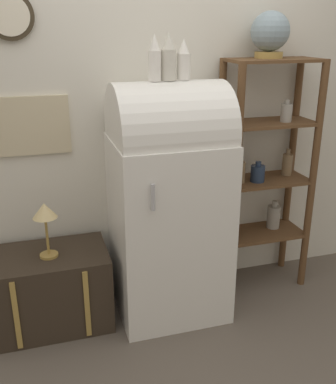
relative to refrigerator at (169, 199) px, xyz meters
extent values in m
plane|color=#60564C|center=(0.00, -0.24, -0.79)|extent=(12.00, 12.00, 0.00)
cube|color=silver|center=(0.00, 0.34, 0.56)|extent=(7.00, 0.05, 2.70)
cylinder|color=#382D1E|center=(-0.83, 0.30, 1.07)|extent=(0.27, 0.03, 0.27)
cylinder|color=beige|center=(-0.83, 0.28, 1.07)|extent=(0.22, 0.01, 0.22)
cube|color=#C6B793|center=(-0.81, 0.30, 0.45)|extent=(0.52, 0.02, 0.36)
cube|color=white|center=(0.00, 0.00, -0.20)|extent=(0.69, 0.62, 1.17)
cylinder|color=white|center=(0.00, 0.00, 0.43)|extent=(0.67, 0.59, 0.59)
cylinder|color=#B7B7BC|center=(-0.19, -0.33, 0.15)|extent=(0.02, 0.02, 0.15)
cube|color=#33281E|center=(-0.77, 0.04, -0.54)|extent=(0.73, 0.46, 0.49)
cube|color=#AD8942|center=(-0.97, -0.20, -0.54)|extent=(0.03, 0.01, 0.44)
cube|color=#AD8942|center=(-0.57, -0.20, -0.54)|extent=(0.03, 0.01, 0.44)
cylinder|color=brown|center=(0.45, -0.02, 0.02)|extent=(0.05, 0.05, 1.61)
cylinder|color=brown|center=(1.02, -0.02, 0.02)|extent=(0.05, 0.05, 1.61)
cylinder|color=brown|center=(0.45, 0.27, 0.02)|extent=(0.05, 0.05, 1.61)
cylinder|color=brown|center=(1.02, 0.27, 0.02)|extent=(0.05, 0.05, 1.61)
cube|color=brown|center=(0.74, 0.12, -0.39)|extent=(0.60, 0.31, 0.02)
cube|color=brown|center=(0.74, 0.12, 0.01)|extent=(0.60, 0.31, 0.02)
cube|color=brown|center=(0.74, 0.12, 0.41)|extent=(0.60, 0.31, 0.02)
cube|color=brown|center=(0.74, 0.12, 0.82)|extent=(0.60, 0.31, 0.02)
cylinder|color=#9E998E|center=(0.86, 0.16, -0.30)|extent=(0.09, 0.09, 0.17)
cylinder|color=#9E998E|center=(0.86, 0.16, -0.20)|extent=(0.04, 0.04, 0.04)
cylinder|color=#7F6647|center=(0.54, 0.11, 0.09)|extent=(0.07, 0.07, 0.14)
cylinder|color=#7F6647|center=(0.54, 0.11, 0.18)|extent=(0.03, 0.03, 0.04)
cylinder|color=#9E998E|center=(0.83, 0.09, 0.48)|extent=(0.07, 0.07, 0.12)
cylinder|color=#9E998E|center=(0.83, 0.09, 0.55)|extent=(0.03, 0.03, 0.03)
cylinder|color=#7F6647|center=(0.92, 0.16, 0.10)|extent=(0.07, 0.07, 0.15)
cylinder|color=#7F6647|center=(0.92, 0.16, 0.19)|extent=(0.03, 0.03, 0.04)
cylinder|color=#23334C|center=(0.66, 0.09, 0.08)|extent=(0.10, 0.10, 0.11)
cylinder|color=#23334C|center=(0.66, 0.09, 0.15)|extent=(0.04, 0.04, 0.03)
cylinder|color=#AD8942|center=(0.71, 0.16, 0.85)|extent=(0.18, 0.18, 0.04)
sphere|color=#7F939E|center=(0.71, 0.16, 0.99)|extent=(0.24, 0.24, 0.24)
cylinder|color=white|center=(-0.08, 0.00, 0.81)|extent=(0.07, 0.07, 0.17)
cone|color=white|center=(-0.08, 0.00, 0.93)|extent=(0.06, 0.06, 0.09)
cylinder|color=beige|center=(0.00, 0.00, 0.81)|extent=(0.09, 0.09, 0.17)
cone|color=beige|center=(0.00, 0.00, 0.94)|extent=(0.07, 0.07, 0.09)
cylinder|color=white|center=(0.09, 0.01, 0.80)|extent=(0.08, 0.08, 0.15)
cone|color=white|center=(0.09, 0.01, 0.91)|extent=(0.07, 0.07, 0.08)
cylinder|color=#AD8942|center=(-0.76, 0.01, -0.29)|extent=(0.11, 0.11, 0.02)
cylinder|color=#AD8942|center=(-0.76, 0.01, -0.16)|extent=(0.02, 0.02, 0.24)
cone|color=#DBC184|center=(-0.76, 0.01, 0.01)|extent=(0.14, 0.14, 0.09)
camera|label=1|loc=(-0.76, -2.51, 1.01)|focal=42.00mm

